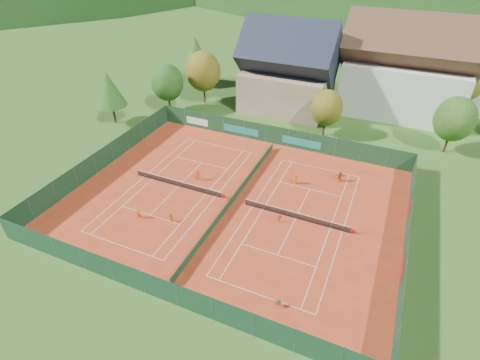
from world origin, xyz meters
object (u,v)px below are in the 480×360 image
(chalet, at_px, (288,73))
(player_left_mid, at_px, (171,218))
(player_right_near, at_px, (279,218))
(player_right_far_b, at_px, (340,176))
(player_left_near, at_px, (139,213))
(hotel_block_a, at_px, (405,73))
(player_right_far_a, at_px, (296,179))
(player_left_far, at_px, (198,175))
(ball_hopper, at_px, (279,303))

(chalet, height_order, player_left_mid, chalet)
(player_right_near, distance_m, player_right_far_b, 12.11)
(player_right_near, bearing_deg, player_left_near, 179.49)
(hotel_block_a, height_order, player_right_far_b, hotel_block_a)
(player_left_mid, relative_size, player_right_far_a, 0.82)
(player_left_far, distance_m, player_right_near, 13.38)
(player_left_near, distance_m, player_left_far, 9.99)
(chalet, bearing_deg, hotel_block_a, 17.53)
(hotel_block_a, relative_size, player_left_far, 13.97)
(chalet, xyz_separation_m, player_left_far, (-3.38, -27.64, -5.85))
(ball_hopper, relative_size, player_left_mid, 0.66)
(player_right_near, bearing_deg, player_right_far_b, 45.45)
(player_left_mid, bearing_deg, player_right_far_a, 88.91)
(chalet, bearing_deg, player_left_mid, -93.14)
(player_left_mid, relative_size, player_right_near, 1.03)
(player_left_near, bearing_deg, player_left_far, 67.58)
(player_left_near, height_order, player_right_far_a, player_right_far_a)
(player_left_mid, relative_size, player_left_far, 0.79)
(player_right_near, height_order, player_right_far_b, player_right_far_b)
(player_left_far, height_order, player_right_near, player_left_far)
(ball_hopper, bearing_deg, player_left_far, 138.32)
(ball_hopper, distance_m, player_right_far_b, 22.20)
(hotel_block_a, relative_size, player_left_mid, 17.70)
(chalet, bearing_deg, player_right_far_b, -55.06)
(hotel_block_a, bearing_deg, player_right_far_b, -100.55)
(ball_hopper, relative_size, player_right_far_a, 0.54)
(player_right_far_a, bearing_deg, player_left_near, 12.56)
(ball_hopper, bearing_deg, player_right_near, 108.69)
(hotel_block_a, height_order, player_right_far_a, hotel_block_a)
(player_right_far_a, xyz_separation_m, player_right_far_b, (5.21, 2.95, 0.03))
(ball_hopper, height_order, player_right_far_b, player_right_far_b)
(player_right_far_b, bearing_deg, player_right_near, 52.01)
(player_right_near, height_order, player_right_far_a, player_right_far_a)
(player_right_far_b, bearing_deg, ball_hopper, 72.24)
(player_left_near, relative_size, player_right_far_b, 0.95)
(player_left_near, height_order, player_left_far, player_left_far)
(player_right_near, distance_m, player_right_far_a, 8.25)
(hotel_block_a, distance_m, ball_hopper, 49.21)
(player_right_far_a, bearing_deg, ball_hopper, 71.01)
(chalet, height_order, player_right_near, chalet)
(player_left_near, relative_size, player_left_mid, 1.21)
(player_left_far, bearing_deg, player_left_near, 67.88)
(ball_hopper, relative_size, player_right_near, 0.68)
(player_right_near, relative_size, player_right_far_a, 0.79)
(player_right_far_b, bearing_deg, player_right_far_a, 14.16)
(player_left_mid, bearing_deg, ball_hopper, 16.86)
(player_left_near, height_order, player_right_near, player_left_near)
(player_left_mid, xyz_separation_m, player_left_far, (-1.38, 8.76, 0.16))
(ball_hopper, distance_m, player_left_near, 19.60)
(player_right_far_b, bearing_deg, player_left_near, 25.43)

